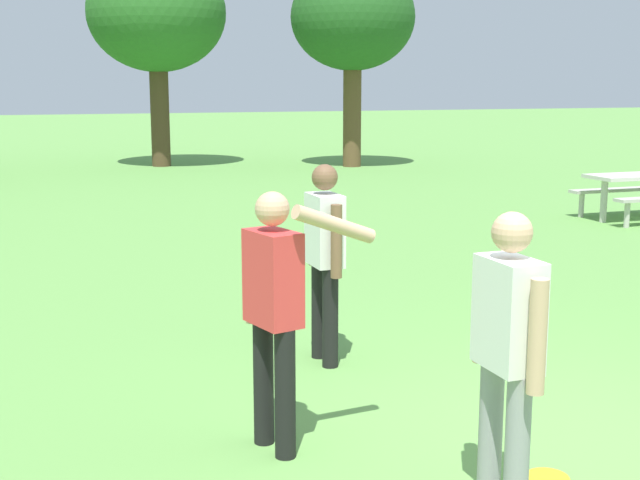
{
  "coord_description": "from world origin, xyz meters",
  "views": [
    {
      "loc": [
        -3.29,
        -4.17,
        2.28
      ],
      "look_at": [
        -0.96,
        2.37,
        1.0
      ],
      "focal_mm": 48.16,
      "sensor_mm": 36.0,
      "label": 1
    }
  ],
  "objects": [
    {
      "name": "person_catcher",
      "position": [
        -0.94,
        -0.48,
        0.94
      ],
      "size": [
        0.22,
        0.61,
        1.64
      ],
      "color": "gray",
      "rests_on": "ground"
    },
    {
      "name": "person_bystander",
      "position": [
        -1.84,
        0.71,
        0.96
      ],
      "size": [
        0.77,
        0.6,
        1.64
      ],
      "color": "black",
      "rests_on": "ground"
    },
    {
      "name": "ground_plane",
      "position": [
        0.0,
        0.0,
        0.0
      ],
      "size": [
        120.0,
        120.0,
        0.0
      ],
      "primitive_type": "plane",
      "color": "#609947"
    },
    {
      "name": "frisbee",
      "position": [
        -0.48,
        -0.24,
        0.01
      ],
      "size": [
        0.25,
        0.25,
        0.03
      ],
      "primitive_type": "cylinder",
      "color": "yellow",
      "rests_on": "ground"
    },
    {
      "name": "tree_slender_mid",
      "position": [
        5.43,
        17.65,
        3.92
      ],
      "size": [
        3.32,
        3.32,
        5.39
      ],
      "color": "brown",
      "rests_on": "ground"
    },
    {
      "name": "tree_far_right",
      "position": [
        0.53,
        19.5,
        4.06
      ],
      "size": [
        3.7,
        3.7,
        5.68
      ],
      "color": "#4C3823",
      "rests_on": "ground"
    },
    {
      "name": "picnic_table_near",
      "position": [
        6.48,
        7.43,
        0.56
      ],
      "size": [
        1.71,
        1.43,
        0.77
      ],
      "color": "beige",
      "rests_on": "ground"
    },
    {
      "name": "person_thrower",
      "position": [
        -0.97,
        2.22,
        0.94
      ],
      "size": [
        0.22,
        0.61,
        1.64
      ],
      "color": "black",
      "rests_on": "ground"
    }
  ]
}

